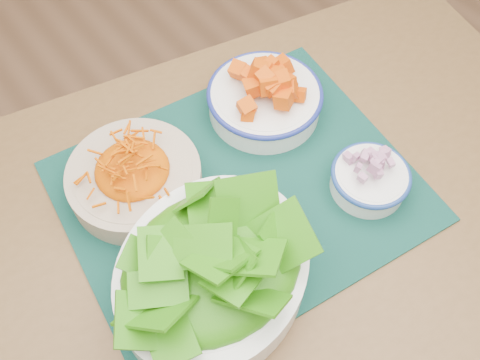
# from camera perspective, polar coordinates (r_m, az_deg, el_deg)

# --- Properties ---
(table) EXTENTS (1.23, 0.95, 0.75)m
(table) POSITION_cam_1_polar(r_m,az_deg,el_deg) (0.92, 2.63, -6.96)
(table) COLOR brown
(table) RESTS_ON ground
(placemat) EXTENTS (0.57, 0.49, 0.00)m
(placemat) POSITION_cam_1_polar(r_m,az_deg,el_deg) (0.84, 0.00, -1.18)
(placemat) COLOR black
(placemat) RESTS_ON table
(carrot_bowl) EXTENTS (0.23, 0.23, 0.08)m
(carrot_bowl) POSITION_cam_1_polar(r_m,az_deg,el_deg) (0.82, -11.29, 0.62)
(carrot_bowl) COLOR #BDA78C
(carrot_bowl) RESTS_ON placemat
(squash_bowl) EXTENTS (0.21, 0.21, 0.10)m
(squash_bowl) POSITION_cam_1_polar(r_m,az_deg,el_deg) (0.90, 2.68, 9.34)
(squash_bowl) COLOR white
(squash_bowl) RESTS_ON placemat
(lettuce_bowl) EXTENTS (0.36, 0.34, 0.13)m
(lettuce_bowl) POSITION_cam_1_polar(r_m,az_deg,el_deg) (0.71, -2.97, -9.00)
(lettuce_bowl) COLOR white
(lettuce_bowl) RESTS_ON placemat
(onion_bowl) EXTENTS (0.13, 0.13, 0.06)m
(onion_bowl) POSITION_cam_1_polar(r_m,az_deg,el_deg) (0.84, 13.76, 0.37)
(onion_bowl) COLOR white
(onion_bowl) RESTS_ON placemat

